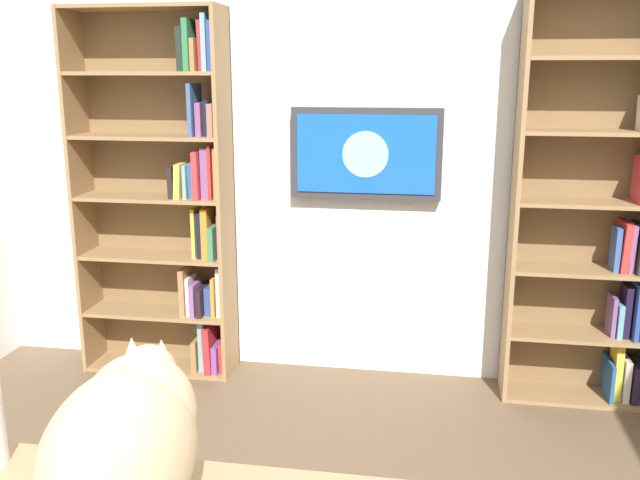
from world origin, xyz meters
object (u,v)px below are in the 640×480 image
(bookshelf_left, at_px, (618,213))
(cat, at_px, (126,444))
(bookshelf_right, at_px, (172,200))
(wall_mounted_tv, at_px, (366,154))

(bookshelf_left, bearing_deg, cat, 57.49)
(bookshelf_right, xyz_separation_m, wall_mounted_tv, (-1.08, -0.08, 0.27))
(bookshelf_left, height_order, wall_mounted_tv, bookshelf_left)
(bookshelf_right, distance_m, cat, 2.54)
(bookshelf_left, xyz_separation_m, cat, (1.53, 2.40, -0.06))
(bookshelf_left, relative_size, cat, 3.74)
(bookshelf_left, xyz_separation_m, bookshelf_right, (2.37, -0.00, -0.01))
(wall_mounted_tv, bearing_deg, bookshelf_right, 4.39)
(cat, bearing_deg, bookshelf_right, -70.68)
(wall_mounted_tv, bearing_deg, bookshelf_left, 176.16)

